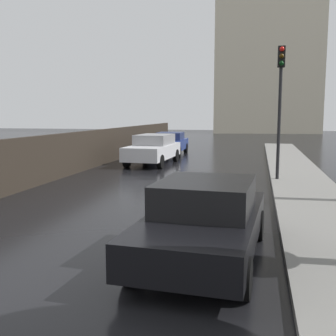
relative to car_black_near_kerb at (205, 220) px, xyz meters
name	(u,v)px	position (x,y,z in m)	size (l,w,h in m)	color
car_black_near_kerb	(205,220)	(0.00, 0.00, 0.00)	(2.12, 4.40, 1.42)	black
car_white_mid_road	(153,149)	(-4.37, 13.17, 0.08)	(2.06, 4.66, 1.52)	silver
car_blue_far_ahead	(170,143)	(-4.57, 18.13, 0.00)	(1.94, 4.50, 1.41)	navy
traffic_light	(280,89)	(1.63, 8.70, 2.76)	(0.26, 0.39, 4.88)	black
distant_tower	(267,9)	(1.47, 51.53, 15.75)	(14.70, 10.92, 35.99)	beige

